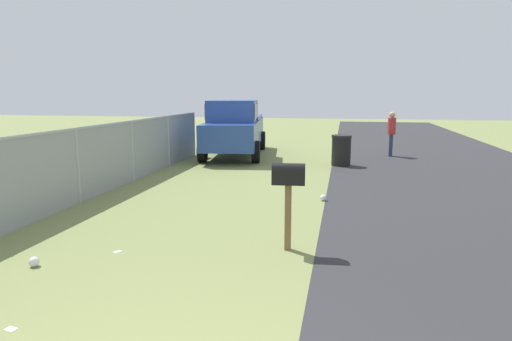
{
  "coord_description": "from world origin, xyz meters",
  "views": [
    {
      "loc": [
        -1.78,
        -1.16,
        2.37
      ],
      "look_at": [
        4.81,
        0.14,
        1.2
      ],
      "focal_mm": 31.44,
      "sensor_mm": 36.0,
      "label": 1
    }
  ],
  "objects": [
    {
      "name": "mailbox",
      "position": [
        4.73,
        -0.37,
        1.07
      ],
      "size": [
        0.24,
        0.51,
        1.34
      ],
      "rotation": [
        0.0,
        0.0,
        0.08
      ],
      "color": "brown",
      "rests_on": "ground"
    },
    {
      "name": "pickup_truck",
      "position": [
        14.55,
        2.88,
        1.11
      ],
      "size": [
        5.75,
        2.64,
        2.09
      ],
      "rotation": [
        0.0,
        0.0,
        3.27
      ],
      "color": "#284793",
      "rests_on": "ground"
    },
    {
      "name": "trash_bin",
      "position": [
        13.01,
        -1.09,
        0.5
      ],
      "size": [
        0.65,
        0.65,
        1.0
      ],
      "color": "black",
      "rests_on": "ground"
    },
    {
      "name": "pedestrian",
      "position": [
        15.57,
        -2.89,
        0.97
      ],
      "size": [
        0.49,
        0.3,
        1.67
      ],
      "rotation": [
        0.0,
        0.0,
        4.61
      ],
      "color": "#2D3351",
      "rests_on": "ground"
    },
    {
      "name": "fence_section",
      "position": [
        6.75,
        4.42,
        0.89
      ],
      "size": [
        15.31,
        0.07,
        1.64
      ],
      "color": "#9EA3A8",
      "rests_on": "ground"
    },
    {
      "name": "litter_wrapper_midfield_a",
      "position": [
        4.13,
        2.13,
        0.0
      ],
      "size": [
        0.15,
        0.13,
        0.01
      ],
      "primitive_type": "cube",
      "rotation": [
        0.0,
        0.0,
        5.8
      ],
      "color": "silver",
      "rests_on": "ground"
    },
    {
      "name": "litter_wrapper_near_hydrant",
      "position": [
        1.85,
        2.09,
        0.0
      ],
      "size": [
        0.11,
        0.13,
        0.01
      ],
      "primitive_type": "cube",
      "rotation": [
        0.0,
        0.0,
        1.37
      ],
      "color": "silver",
      "rests_on": "ground"
    },
    {
      "name": "litter_bag_by_mailbox",
      "position": [
        7.98,
        -0.76,
        0.07
      ],
      "size": [
        0.14,
        0.14,
        0.14
      ],
      "primitive_type": "sphere",
      "color": "silver",
      "rests_on": "ground"
    },
    {
      "name": "litter_bag_midfield_b",
      "position": [
        3.37,
        2.97,
        0.07
      ],
      "size": [
        0.14,
        0.14,
        0.14
      ],
      "primitive_type": "sphere",
      "color": "silver",
      "rests_on": "ground"
    }
  ]
}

